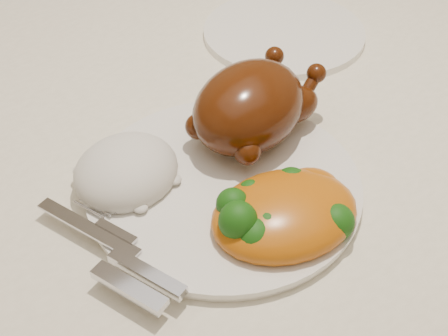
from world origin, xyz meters
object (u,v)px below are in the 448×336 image
dining_table (222,175)px  dinner_plate (224,187)px  roast_chicken (251,105)px  side_plate (284,32)px

dining_table → dinner_plate: bearing=-122.7°
dining_table → roast_chicken: bearing=-96.1°
roast_chicken → dinner_plate: bearing=-162.9°
dining_table → side_plate: size_ratio=7.17×
dinner_plate → side_plate: dinner_plate is taller
dinner_plate → dining_table: bearing=57.3°
dining_table → dinner_plate: (-0.07, -0.11, 0.11)m
dinner_plate → side_plate: (0.24, 0.21, -0.00)m
dining_table → roast_chicken: roast_chicken is taller
dining_table → roast_chicken: 0.17m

